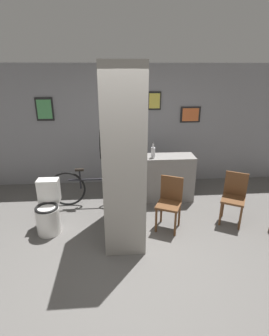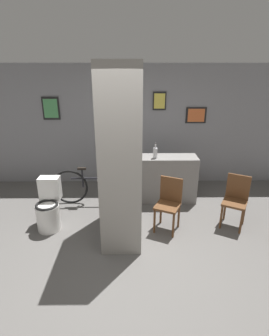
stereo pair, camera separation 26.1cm
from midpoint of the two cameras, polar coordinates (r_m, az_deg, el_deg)
The scene contains 9 objects.
ground_plane at distance 3.96m, azimuth -0.23°, elevation -18.35°, with size 14.00×14.00×0.00m, color #5B5956.
wall_back at distance 5.81m, azimuth -0.43°, elevation 9.07°, with size 8.00×0.09×2.60m.
pillar_center at distance 3.85m, azimuth -0.98°, elevation 2.69°, with size 0.60×1.19×2.60m.
counter_shelf at distance 5.21m, azimuth 6.61°, elevation -2.33°, with size 1.48×0.44×0.91m.
toilet at distance 4.53m, azimuth -16.60°, elevation -8.44°, with size 0.38×0.54×0.83m.
chair_near_pillar at distance 4.31m, azimuth 9.22°, elevation -7.29°, with size 0.49×0.49×0.87m.
chair_by_doorway at distance 4.70m, azimuth 22.66°, elevation -6.22°, with size 0.50×0.50×0.87m.
bicycle at distance 5.10m, azimuth -6.79°, elevation -3.99°, with size 1.73×0.42×0.75m.
bottle_tall at distance 4.93m, azimuth 6.06°, elevation 3.41°, with size 0.08×0.08×0.31m.
Camera 2 is at (0.11, -3.06, 2.51)m, focal length 28.00 mm.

